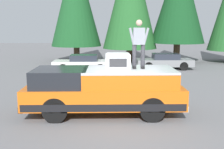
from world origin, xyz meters
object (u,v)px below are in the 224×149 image
at_px(person_on_truck_bed, 139,43).
at_px(parked_car_grey, 164,61).
at_px(pickup_truck, 104,90).
at_px(parked_car_white, 83,63).
at_px(compressor_unit, 118,61).

height_order(person_on_truck_bed, parked_car_grey, person_on_truck_bed).
height_order(pickup_truck, parked_car_grey, pickup_truck).
xyz_separation_m(person_on_truck_bed, parked_car_white, (9.74, 2.79, -1.97)).
relative_size(person_on_truck_bed, parked_car_white, 0.41).
height_order(compressor_unit, parked_car_white, compressor_unit).
bearing_deg(parked_car_white, compressor_unit, -168.22).
relative_size(pickup_truck, compressor_unit, 6.60).
height_order(pickup_truck, compressor_unit, compressor_unit).
xyz_separation_m(pickup_truck, parked_car_grey, (10.57, -4.42, -0.29)).
xyz_separation_m(person_on_truck_bed, parked_car_grey, (10.56, -3.20, -1.97)).
xyz_separation_m(pickup_truck, person_on_truck_bed, (0.01, -1.21, 1.68)).
bearing_deg(parked_car_grey, parked_car_white, 97.84).
bearing_deg(parked_car_white, person_on_truck_bed, -163.99).
xyz_separation_m(parked_car_grey, parked_car_white, (-0.83, 6.00, 0.00)).
bearing_deg(pickup_truck, parked_car_grey, -22.67).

